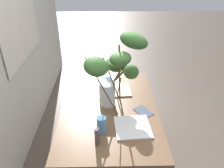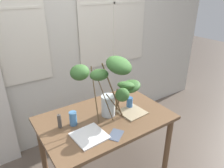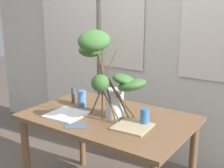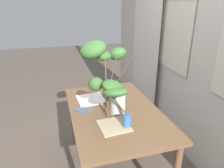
{
  "view_description": "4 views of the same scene",
  "coord_description": "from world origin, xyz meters",
  "px_view_note": "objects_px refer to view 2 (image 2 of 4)",
  "views": [
    {
      "loc": [
        -1.59,
        0.01,
        1.92
      ],
      "look_at": [
        0.13,
        -0.03,
        0.92
      ],
      "focal_mm": 36.72,
      "sensor_mm": 36.0,
      "label": 1
    },
    {
      "loc": [
        -0.9,
        -1.46,
        1.92
      ],
      "look_at": [
        0.08,
        0.0,
        1.1
      ],
      "focal_mm": 33.71,
      "sensor_mm": 36.0,
      "label": 2
    },
    {
      "loc": [
        1.21,
        -1.7,
        1.57
      ],
      "look_at": [
        0.01,
        0.03,
        1.01
      ],
      "focal_mm": 46.96,
      "sensor_mm": 36.0,
      "label": 3
    },
    {
      "loc": [
        1.62,
        -0.49,
        1.7
      ],
      "look_at": [
        0.05,
        -0.04,
        1.04
      ],
      "focal_mm": 32.96,
      "sensor_mm": 36.0,
      "label": 4
    }
  ],
  "objects_px": {
    "drinking_glass_blue_right": "(130,103)",
    "vase_with_branches": "(111,84)",
    "plate_square_left": "(89,136)",
    "drinking_glass_blue_left": "(73,118)",
    "plate_square_right": "(132,112)",
    "dining_table": "(105,126)",
    "pillar_candle": "(59,121)"
  },
  "relations": [
    {
      "from": "drinking_glass_blue_right",
      "to": "vase_with_branches",
      "type": "bearing_deg",
      "value": -165.05
    },
    {
      "from": "plate_square_left",
      "to": "vase_with_branches",
      "type": "bearing_deg",
      "value": 20.28
    },
    {
      "from": "drinking_glass_blue_left",
      "to": "plate_square_right",
      "type": "bearing_deg",
      "value": -14.05
    },
    {
      "from": "dining_table",
      "to": "drinking_glass_blue_left",
      "type": "bearing_deg",
      "value": 169.13
    },
    {
      "from": "drinking_glass_blue_right",
      "to": "plate_square_right",
      "type": "distance_m",
      "value": 0.12
    },
    {
      "from": "dining_table",
      "to": "plate_square_right",
      "type": "height_order",
      "value": "plate_square_right"
    },
    {
      "from": "plate_square_right",
      "to": "drinking_glass_blue_right",
      "type": "bearing_deg",
      "value": 65.84
    },
    {
      "from": "vase_with_branches",
      "to": "plate_square_left",
      "type": "distance_m",
      "value": 0.48
    },
    {
      "from": "dining_table",
      "to": "plate_square_left",
      "type": "distance_m",
      "value": 0.34
    },
    {
      "from": "vase_with_branches",
      "to": "drinking_glass_blue_right",
      "type": "distance_m",
      "value": 0.43
    },
    {
      "from": "drinking_glass_blue_right",
      "to": "plate_square_left",
      "type": "distance_m",
      "value": 0.61
    },
    {
      "from": "vase_with_branches",
      "to": "pillar_candle",
      "type": "bearing_deg",
      "value": 161.56
    },
    {
      "from": "vase_with_branches",
      "to": "plate_square_right",
      "type": "xyz_separation_m",
      "value": [
        0.24,
        -0.02,
        -0.36
      ]
    },
    {
      "from": "drinking_glass_blue_right",
      "to": "plate_square_left",
      "type": "height_order",
      "value": "drinking_glass_blue_right"
    },
    {
      "from": "vase_with_branches",
      "to": "drinking_glass_blue_left",
      "type": "relative_size",
      "value": 5.23
    },
    {
      "from": "plate_square_right",
      "to": "pillar_candle",
      "type": "height_order",
      "value": "pillar_candle"
    },
    {
      "from": "dining_table",
      "to": "pillar_candle",
      "type": "bearing_deg",
      "value": 168.4
    },
    {
      "from": "drinking_glass_blue_left",
      "to": "plate_square_left",
      "type": "height_order",
      "value": "drinking_glass_blue_left"
    },
    {
      "from": "dining_table",
      "to": "drinking_glass_blue_left",
      "type": "height_order",
      "value": "drinking_glass_blue_left"
    },
    {
      "from": "vase_with_branches",
      "to": "plate_square_right",
      "type": "height_order",
      "value": "vase_with_branches"
    },
    {
      "from": "drinking_glass_blue_right",
      "to": "pillar_candle",
      "type": "relative_size",
      "value": 0.8
    },
    {
      "from": "vase_with_branches",
      "to": "drinking_glass_blue_right",
      "type": "relative_size",
      "value": 6.07
    },
    {
      "from": "drinking_glass_blue_left",
      "to": "drinking_glass_blue_right",
      "type": "xyz_separation_m",
      "value": [
        0.62,
        -0.05,
        -0.01
      ]
    },
    {
      "from": "pillar_candle",
      "to": "drinking_glass_blue_left",
      "type": "bearing_deg",
      "value": -13.45
    },
    {
      "from": "plate_square_left",
      "to": "pillar_candle",
      "type": "bearing_deg",
      "value": 121.34
    },
    {
      "from": "plate_square_left",
      "to": "pillar_candle",
      "type": "xyz_separation_m",
      "value": [
        -0.16,
        0.26,
        0.06
      ]
    },
    {
      "from": "dining_table",
      "to": "plate_square_right",
      "type": "bearing_deg",
      "value": -17.61
    },
    {
      "from": "drinking_glass_blue_right",
      "to": "plate_square_left",
      "type": "bearing_deg",
      "value": -162.27
    },
    {
      "from": "plate_square_left",
      "to": "plate_square_right",
      "type": "height_order",
      "value": "same"
    },
    {
      "from": "plate_square_right",
      "to": "dining_table",
      "type": "bearing_deg",
      "value": 162.39
    },
    {
      "from": "vase_with_branches",
      "to": "plate_square_right",
      "type": "distance_m",
      "value": 0.43
    },
    {
      "from": "drinking_glass_blue_left",
      "to": "plate_square_right",
      "type": "xyz_separation_m",
      "value": [
        0.57,
        -0.14,
        -0.06
      ]
    }
  ]
}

